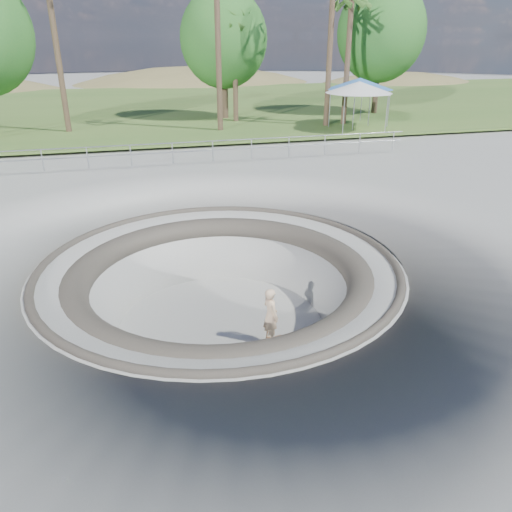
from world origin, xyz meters
name	(u,v)px	position (x,y,z in m)	size (l,w,h in m)	color
ground	(219,265)	(0.00, 0.00, 0.00)	(180.00, 180.00, 0.00)	#9A9B96
skate_bowl	(221,321)	(0.00, 0.00, -1.83)	(14.00, 14.00, 4.10)	#9A9B96
grass_strip	(146,107)	(0.00, 34.00, 0.22)	(180.00, 36.00, 0.12)	#3F6327
distant_hills	(169,139)	(3.78, 57.17, -7.02)	(103.20, 45.00, 28.60)	brown
safety_railing	(173,153)	(0.00, 12.00, 0.69)	(25.00, 0.06, 1.03)	#989BA0
skateboard	(270,341)	(1.12, -1.40, -1.83)	(0.85, 0.42, 0.08)	brown
skater	(271,315)	(1.12, -1.40, -1.01)	(0.59, 0.39, 1.61)	#DAB48D
canopy_white	(359,87)	(12.62, 18.00, 2.93)	(5.98, 5.98, 3.03)	#989BA0
canopy_blue	(360,84)	(13.46, 19.67, 3.01)	(6.02, 6.02, 3.11)	#989BA0
palm_d	(234,21)	(5.81, 23.72, 6.90)	(2.60, 2.60, 7.94)	brown
palm_f	(352,0)	(12.87, 20.58, 8.04)	(2.60, 2.60, 9.17)	brown
bushy_tree_mid	(224,39)	(5.36, 25.29, 5.75)	(6.24, 5.67, 9.00)	brown
bushy_tree_right	(381,32)	(17.47, 24.94, 6.23)	(6.76, 6.15, 9.76)	brown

